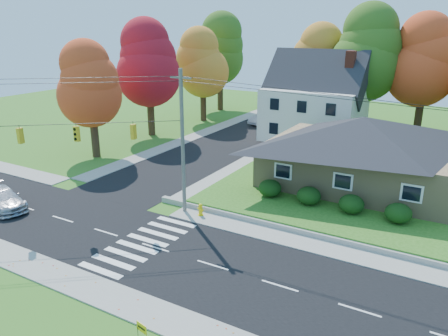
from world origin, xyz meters
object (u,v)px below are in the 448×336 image
(white_car, at_px, (265,118))
(fire_hydrant, at_px, (201,210))
(silver_sedan, at_px, (3,199))
(ranch_house, at_px, (361,150))

(white_car, relative_size, fire_hydrant, 5.30)
(silver_sedan, height_order, fire_hydrant, silver_sedan)
(ranch_house, bearing_deg, white_car, 132.59)
(ranch_house, height_order, white_car, ranch_house)
(ranch_house, xyz_separation_m, fire_hydrant, (-8.13, -10.85, -2.82))
(ranch_house, bearing_deg, silver_sedan, -141.55)
(fire_hydrant, bearing_deg, silver_sedan, -155.46)
(white_car, bearing_deg, fire_hydrant, -55.46)
(ranch_house, distance_m, silver_sedan, 27.14)
(white_car, distance_m, fire_hydrant, 30.27)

